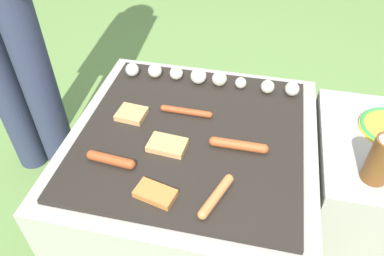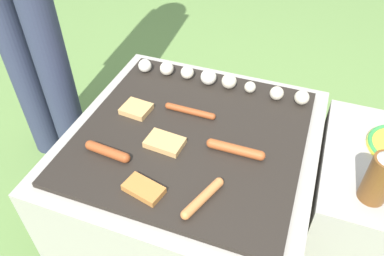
% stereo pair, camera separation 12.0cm
% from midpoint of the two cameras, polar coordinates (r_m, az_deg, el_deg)
% --- Properties ---
extents(ground_plane, '(14.00, 14.00, 0.00)m').
position_cam_midpoint_polar(ground_plane, '(1.54, 2.28, -12.68)').
color(ground_plane, '#608442').
extents(grill, '(0.81, 0.81, 0.43)m').
position_cam_midpoint_polar(grill, '(1.37, 2.52, -7.52)').
color(grill, '#9E998E').
rests_on(grill, ground_plane).
extents(side_ledge, '(0.44, 0.52, 0.43)m').
position_cam_midpoint_polar(side_ledge, '(1.45, 28.54, -10.88)').
color(side_ledge, '#9E998E').
rests_on(side_ledge, ground_plane).
extents(sausage_mid_left, '(0.18, 0.03, 0.02)m').
position_cam_midpoint_polar(sausage_mid_left, '(1.28, 2.38, 2.49)').
color(sausage_mid_left, '#93421E').
rests_on(sausage_mid_left, grill).
extents(sausage_back_left, '(0.08, 0.16, 0.03)m').
position_cam_midpoint_polar(sausage_back_left, '(1.02, 5.09, -10.73)').
color(sausage_back_left, '#C6753D').
rests_on(sausage_back_left, grill).
extents(sausage_mid_right, '(0.19, 0.03, 0.03)m').
position_cam_midpoint_polar(sausage_mid_right, '(1.15, 9.61, -3.37)').
color(sausage_mid_right, '#A34C23').
rests_on(sausage_mid_right, grill).
extents(sausage_front_center, '(0.16, 0.04, 0.03)m').
position_cam_midpoint_polar(sausage_front_center, '(1.15, -9.88, -3.68)').
color(sausage_front_center, '#93421E').
rests_on(sausage_front_center, grill).
extents(bread_slice_center, '(0.12, 0.09, 0.02)m').
position_cam_midpoint_polar(bread_slice_center, '(1.05, -4.10, -9.42)').
color(bread_slice_center, '#B27033').
rests_on(bread_slice_center, grill).
extents(bread_slice_left, '(0.10, 0.09, 0.02)m').
position_cam_midpoint_polar(bread_slice_left, '(1.30, -5.88, 2.80)').
color(bread_slice_left, tan).
rests_on(bread_slice_left, grill).
extents(bread_slice_right, '(0.12, 0.09, 0.02)m').
position_cam_midpoint_polar(bread_slice_right, '(1.17, -1.24, -2.37)').
color(bread_slice_right, tan).
rests_on(bread_slice_right, grill).
extents(mushroom_row, '(0.66, 0.07, 0.06)m').
position_cam_midpoint_polar(mushroom_row, '(1.41, 6.12, 7.31)').
color(mushroom_row, silver).
rests_on(mushroom_row, grill).
extents(condiment_bottle, '(0.07, 0.07, 0.19)m').
position_cam_midpoint_polar(condiment_bottle, '(1.12, 29.67, -6.54)').
color(condiment_bottle, brown).
rests_on(condiment_bottle, side_ledge).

